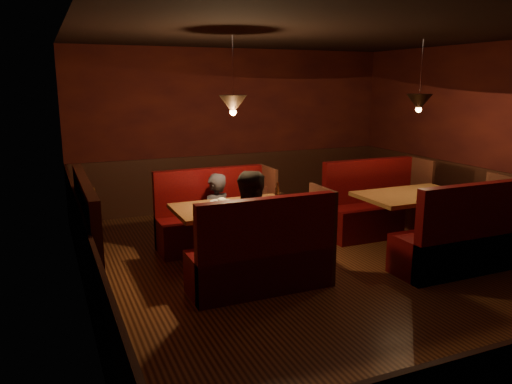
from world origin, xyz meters
name	(u,v)px	position (x,y,z in m)	size (l,w,h in m)	color
room	(316,188)	(-0.28, 0.04, 1.05)	(6.02, 7.02, 2.92)	#34180D
main_table	(235,220)	(-1.14, 0.54, 0.62)	(1.49, 0.91, 1.04)	brown
main_bench_far	(215,222)	(-1.12, 1.39, 0.36)	(1.64, 0.59, 1.12)	black
main_bench_near	(264,261)	(-1.12, -0.30, 0.36)	(1.64, 0.59, 1.12)	black
second_table	(412,209)	(1.30, 0.13, 0.61)	(1.46, 0.93, 0.82)	brown
second_bench_far	(374,211)	(1.33, 1.00, 0.37)	(1.61, 0.60, 1.15)	black
second_bench_near	(460,244)	(1.33, -0.74, 0.37)	(1.61, 0.60, 1.15)	black
diner_a	(215,200)	(-1.17, 1.23, 0.72)	(0.53, 0.35, 1.45)	#2A2932
diner_b	(255,214)	(-1.13, -0.06, 0.84)	(0.82, 0.64, 1.68)	black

